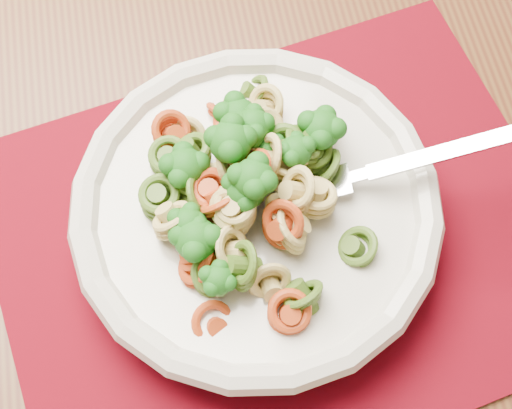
# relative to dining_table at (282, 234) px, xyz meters

# --- Properties ---
(dining_table) EXTENTS (1.52, 1.22, 0.75)m
(dining_table) POSITION_rel_dining_table_xyz_m (0.00, 0.00, 0.00)
(dining_table) COLOR #543317
(dining_table) RESTS_ON ground
(placemat) EXTENTS (0.50, 0.46, 0.00)m
(placemat) POSITION_rel_dining_table_xyz_m (0.00, -0.05, 0.11)
(placemat) COLOR #60040D
(placemat) RESTS_ON dining_table
(pasta_bowl) EXTENTS (0.25, 0.25, 0.05)m
(pasta_bowl) POSITION_rel_dining_table_xyz_m (-0.02, -0.04, 0.14)
(pasta_bowl) COLOR beige
(pasta_bowl) RESTS_ON placemat
(pasta_broccoli_heap) EXTENTS (0.21, 0.21, 0.06)m
(pasta_broccoli_heap) POSITION_rel_dining_table_xyz_m (-0.02, -0.04, 0.16)
(pasta_broccoli_heap) COLOR tan
(pasta_broccoli_heap) RESTS_ON pasta_bowl
(fork) EXTENTS (0.18, 0.07, 0.08)m
(fork) POSITION_rel_dining_table_xyz_m (0.03, -0.02, 0.16)
(fork) COLOR silver
(fork) RESTS_ON pasta_bowl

